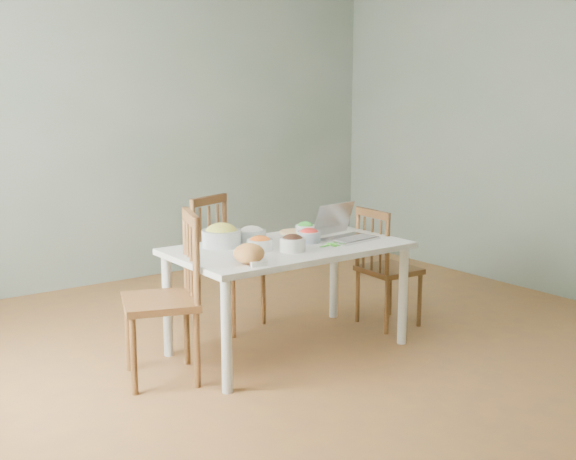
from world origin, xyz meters
TOP-DOWN VIEW (x-y plane):
  - floor at (0.00, 0.00)m, footprint 5.00×5.00m
  - wall_back at (0.00, 2.50)m, footprint 5.00×0.00m
  - wall_right at (2.50, 0.00)m, footprint 0.00×5.00m
  - dining_table at (-0.05, 0.18)m, footprint 1.49×0.84m
  - chair_far at (-0.11, 0.81)m, footprint 0.52×0.51m
  - chair_left at (-0.94, 0.22)m, footprint 0.54×0.55m
  - chair_right at (0.84, 0.18)m, footprint 0.38×0.40m
  - bread_boule at (-0.52, -0.09)m, footprint 0.24×0.24m
  - butter_stick at (-0.52, -0.18)m, footprint 0.10×0.04m
  - bowl_squash at (-0.42, 0.40)m, footprint 0.33×0.33m
  - bowl_carrot at (-0.28, 0.16)m, footprint 0.19×0.19m
  - bowl_onion at (-0.18, 0.41)m, footprint 0.23×0.23m
  - bowl_mushroom at (-0.13, 0.02)m, footprint 0.18×0.18m
  - bowl_redpep at (0.12, 0.18)m, footprint 0.16×0.16m
  - bowl_broccoli at (0.26, 0.40)m, footprint 0.18×0.18m
  - flatbread at (0.22, 0.48)m, footprint 0.24×0.24m
  - basil_bunch at (0.14, 0.01)m, footprint 0.17×0.17m
  - laptop at (0.39, 0.08)m, footprint 0.38×0.35m

SIDE VIEW (x-z plane):
  - floor at x=0.00m, z-range 0.00..0.00m
  - dining_table at x=-0.05m, z-range 0.00..0.70m
  - chair_right at x=0.84m, z-range 0.00..0.86m
  - chair_far at x=-0.11m, z-range 0.00..0.93m
  - chair_left at x=-0.94m, z-range 0.00..0.99m
  - flatbread at x=0.22m, z-range 0.70..0.71m
  - basil_bunch at x=0.14m, z-range 0.70..0.72m
  - butter_stick at x=-0.52m, z-range 0.70..0.72m
  - bowl_broccoli at x=0.26m, z-range 0.70..0.78m
  - bowl_carrot at x=-0.28m, z-range 0.70..0.79m
  - bowl_redpep at x=0.12m, z-range 0.70..0.79m
  - bowl_onion at x=-0.18m, z-range 0.70..0.80m
  - bowl_mushroom at x=-0.13m, z-range 0.70..0.80m
  - bread_boule at x=-0.52m, z-range 0.70..0.81m
  - bowl_squash at x=-0.42m, z-range 0.70..0.84m
  - laptop at x=0.39m, z-range 0.70..0.93m
  - wall_back at x=0.00m, z-range 0.00..2.70m
  - wall_right at x=2.50m, z-range 0.00..2.70m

